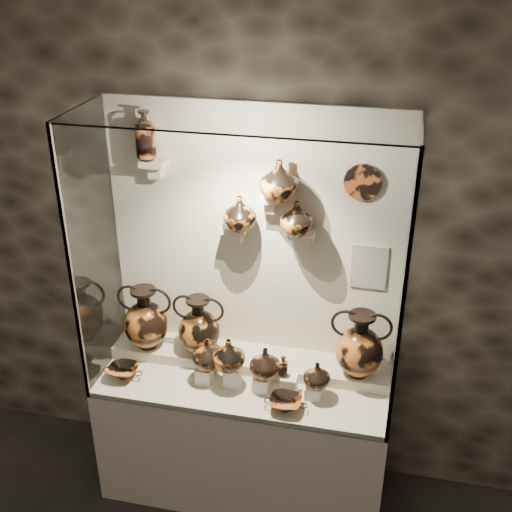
{
  "coord_description": "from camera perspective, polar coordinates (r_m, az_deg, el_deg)",
  "views": [
    {
      "loc": [
        0.73,
        -0.74,
        3.19
      ],
      "look_at": [
        0.06,
        2.28,
        1.61
      ],
      "focal_mm": 45.0,
      "sensor_mm": 36.0,
      "label": 1
    }
  ],
  "objects": [
    {
      "name": "bracket_cc",
      "position": [
        3.52,
        4.08,
        1.94
      ],
      "size": [
        0.14,
        0.12,
        0.04
      ],
      "primitive_type": "cube",
      "color": "beige",
      "rests_on": "back_panel"
    },
    {
      "name": "lekythos_tall",
      "position": [
        3.55,
        -9.83,
        10.74
      ],
      "size": [
        0.15,
        0.15,
        0.3
      ],
      "primitive_type": null,
      "rotation": [
        0.0,
        0.0,
        -0.35
      ],
      "color": "#AD5821",
      "rests_on": "bracket_ul"
    },
    {
      "name": "frame_post_right",
      "position": [
        3.08,
        12.84,
        -4.87
      ],
      "size": [
        0.02,
        0.02,
        1.6
      ],
      "primitive_type": "cube",
      "color": "gray",
      "rests_on": "plinth"
    },
    {
      "name": "glass_right",
      "position": [
        3.33,
        13.04,
        -2.29
      ],
      "size": [
        0.01,
        0.6,
        1.6
      ],
      "primitive_type": "cube",
      "color": "white",
      "rests_on": "plinth"
    },
    {
      "name": "jug_a",
      "position": [
        3.73,
        -4.37,
        -8.66
      ],
      "size": [
        0.23,
        0.23,
        0.18
      ],
      "primitive_type": "imported",
      "rotation": [
        0.0,
        0.0,
        0.36
      ],
      "color": "#AD5821",
      "rests_on": "pedestal_a"
    },
    {
      "name": "kylix_left",
      "position": [
        3.91,
        -11.73,
        -9.98
      ],
      "size": [
        0.28,
        0.26,
        0.09
      ],
      "primitive_type": null,
      "rotation": [
        0.0,
        0.0,
        -0.34
      ],
      "color": "#BF6221",
      "rests_on": "front_tier"
    },
    {
      "name": "pedestal_c",
      "position": [
        3.74,
        0.49,
        -11.23
      ],
      "size": [
        0.09,
        0.09,
        0.09
      ],
      "primitive_type": "cube",
      "color": "silver",
      "rests_on": "front_tier"
    },
    {
      "name": "amphora_mid",
      "position": [
        3.85,
        -5.09,
        -6.15
      ],
      "size": [
        0.32,
        0.32,
        0.38
      ],
      "primitive_type": null,
      "rotation": [
        0.0,
        0.0,
        -0.06
      ],
      "color": "#BF6221",
      "rests_on": "rear_tier"
    },
    {
      "name": "amphora_left",
      "position": [
        3.94,
        -9.78,
        -5.42
      ],
      "size": [
        0.4,
        0.4,
        0.4
      ],
      "primitive_type": null,
      "rotation": [
        0.0,
        0.0,
        -0.29
      ],
      "color": "#AD5821",
      "rests_on": "rear_tier"
    },
    {
      "name": "ovoid_vase_a",
      "position": [
        3.5,
        -1.45,
        3.85
      ],
      "size": [
        0.23,
        0.23,
        0.19
      ],
      "primitive_type": "imported",
      "rotation": [
        0.0,
        0.0,
        -0.3
      ],
      "color": "#BF6221",
      "rests_on": "bracket_ca"
    },
    {
      "name": "info_placard",
      "position": [
        3.63,
        10.01,
        -0.98
      ],
      "size": [
        0.2,
        0.01,
        0.27
      ],
      "primitive_type": "cube",
      "color": "beige",
      "rests_on": "back_panel"
    },
    {
      "name": "jug_c",
      "position": [
        3.66,
        0.83,
        -9.44
      ],
      "size": [
        0.21,
        0.21,
        0.19
      ],
      "primitive_type": "imported",
      "rotation": [
        0.0,
        0.0,
        -0.17
      ],
      "color": "#AD5821",
      "rests_on": "pedestal_c"
    },
    {
      "name": "kylix_right",
      "position": [
        3.61,
        2.65,
        -12.89
      ],
      "size": [
        0.28,
        0.26,
        0.09
      ],
      "primitive_type": null,
      "rotation": [
        0.0,
        0.0,
        0.32
      ],
      "color": "#AD5821",
      "rests_on": "front_tier"
    },
    {
      "name": "wall_plate",
      "position": [
        3.42,
        9.45,
        6.5
      ],
      "size": [
        0.2,
        0.02,
        0.2
      ],
      "primitive_type": "cylinder",
      "rotation": [
        1.57,
        0.0,
        0.0
      ],
      "color": "#AB4E21",
      "rests_on": "back_panel"
    },
    {
      "name": "front_tier",
      "position": [
        3.84,
        -1.15,
        -11.24
      ],
      "size": [
        1.68,
        0.58,
        0.03
      ],
      "primitive_type": "cube",
      "color": "#C1B195",
      "rests_on": "plinth"
    },
    {
      "name": "lekythos_small",
      "position": [
        3.63,
        2.44,
        -9.66
      ],
      "size": [
        0.08,
        0.08,
        0.14
      ],
      "primitive_type": null,
      "rotation": [
        0.0,
        0.0,
        -0.42
      ],
      "color": "#BF6221",
      "rests_on": "pedestal_d"
    },
    {
      "name": "jug_e",
      "position": [
        3.63,
        5.44,
        -10.49
      ],
      "size": [
        0.16,
        0.16,
        0.16
      ],
      "primitive_type": "imported",
      "rotation": [
        0.0,
        0.0,
        0.04
      ],
      "color": "#AD5821",
      "rests_on": "pedestal_e"
    },
    {
      "name": "rear_tier",
      "position": [
        3.95,
        -0.55,
        -9.31
      ],
      "size": [
        1.7,
        0.25,
        0.1
      ],
      "primitive_type": "cube",
      "color": "#C1B195",
      "rests_on": "plinth"
    },
    {
      "name": "glass_left",
      "position": [
        3.68,
        -14.17,
        0.54
      ],
      "size": [
        0.01,
        0.6,
        1.6
      ],
      "primitive_type": "cube",
      "color": "white",
      "rests_on": "plinth"
    },
    {
      "name": "ovoid_vase_c",
      "position": [
        3.44,
        3.62,
        3.39
      ],
      "size": [
        0.22,
        0.22,
        0.19
      ],
      "primitive_type": "imported",
      "rotation": [
        0.0,
        0.0,
        0.21
      ],
      "color": "#BF6221",
      "rests_on": "bracket_cc"
    },
    {
      "name": "plinth",
      "position": [
        4.11,
        -1.09,
        -15.79
      ],
      "size": [
        1.7,
        0.6,
        0.8
      ],
      "primitive_type": "cube",
      "color": "beige",
      "rests_on": "floor"
    },
    {
      "name": "bracket_ul",
      "position": [
        3.6,
        -9.05,
        8.2
      ],
      "size": [
        0.14,
        0.12,
        0.04
      ],
      "primitive_type": "cube",
      "color": "beige",
      "rests_on": "back_panel"
    },
    {
      "name": "frame_post_left",
      "position": [
        3.45,
        -16.12,
        -1.57
      ],
      "size": [
        0.02,
        0.02,
        1.6
      ],
      "primitive_type": "cube",
      "color": "gray",
      "rests_on": "plinth"
    },
    {
      "name": "amphora_right",
      "position": [
        3.7,
        9.22,
        -7.76
      ],
      "size": [
        0.41,
        0.41,
        0.41
      ],
      "primitive_type": null,
      "rotation": [
        0.0,
        0.0,
        -0.3
      ],
      "color": "#AD5821",
      "rests_on": "rear_tier"
    },
    {
      "name": "pedestal_e",
      "position": [
        3.71,
        5.12,
        -11.88
      ],
      "size": [
        0.09,
        0.09,
        0.08
      ],
      "primitive_type": "cube",
      "color": "silver",
      "rests_on": "front_tier"
    },
    {
      "name": "bracket_cb",
      "position": [
        3.47,
        1.24,
        5.2
      ],
      "size": [
        0.1,
        0.12,
        0.04
      ],
      "primitive_type": "cube",
      "color": "beige",
      "rests_on": "back_panel"
    },
    {
      "name": "pedestal_a",
      "position": [
        3.81,
        -4.61,
        -10.45
      ],
      "size": [
        0.09,
        0.09,
        0.1
      ],
      "primitive_type": "cube",
      "color": "silver",
      "rests_on": "front_tier"
    },
    {
      "name": "wall_back",
      "position": [
        3.68,
        -0.09,
        1.45
      ],
      "size": [
        5.0,
        0.02,
        3.2
      ],
      "primitive_type": "cube",
      "color": "#2C241B",
      "rests_on": "ground"
    },
    {
      "name": "jug_b",
      "position": [
        3.65,
        -2.43,
        -8.73
      ],
      "size": [
        0.21,
        0.21,
        0.19
      ],
      "primitive_type": "imported",
      "rotation": [
        0.0,
        0.0,
        0.13
      ],
      "color": "#BF6221",
      "rests_on": "pedestal_b"
    },
    {
      "name": "bracket_ca",
      "position": [
        3.59,
        -1.93,
        2.5
      ],
      "size": [
        0.14,
        0.12,
        0.04
      ],
      "primitive_type": "cube",
      "color": "beige",
      "rests_on": "back_panel"
    },
    {
      "name": "ovoid_vase_b",
      "position": [
        3.37,
        2.06,
        6.78
      ],
      "size": [
        0.23,
        0.23,
        0.22
      ],
      "primitive_type": "imported",
      "rotation": [
        0.0,
        0.0,
        0.09
      ],
      "color": "#BF6221",
      "rests_on": "bracket_cb"
    },
    {
      "name": "glass_top",
      "position": [
        3.11,
        -1.42,
        12.23
      ],
      "size": [
        1.7,
        0.6,
        0.01
      ],
      "primitive_type": "cube",
      "color": "white",
      "rests_on": "back_panel"
    },
    {
      "name": "back_panel",
      "position": [
        3.68,
        -0.1,
        1.42
      ],
      "size": [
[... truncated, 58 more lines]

